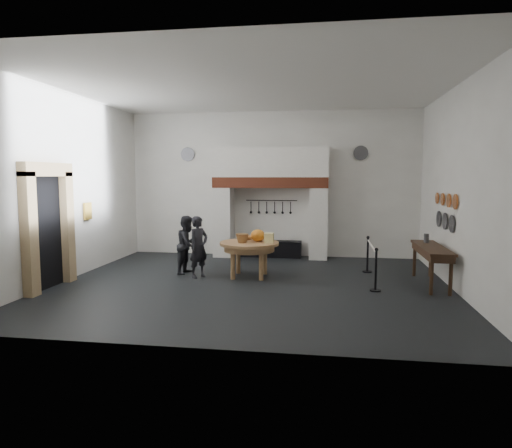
# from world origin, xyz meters

# --- Properties ---
(floor) EXTENTS (9.00, 8.00, 0.02)m
(floor) POSITION_xyz_m (0.00, 0.00, 0.00)
(floor) COLOR black
(floor) RESTS_ON ground
(ceiling) EXTENTS (9.00, 8.00, 0.02)m
(ceiling) POSITION_xyz_m (0.00, 0.00, 4.50)
(ceiling) COLOR silver
(ceiling) RESTS_ON wall_back
(wall_back) EXTENTS (9.00, 0.02, 4.50)m
(wall_back) POSITION_xyz_m (0.00, 4.00, 2.25)
(wall_back) COLOR white
(wall_back) RESTS_ON floor
(wall_front) EXTENTS (9.00, 0.02, 4.50)m
(wall_front) POSITION_xyz_m (0.00, -4.00, 2.25)
(wall_front) COLOR white
(wall_front) RESTS_ON floor
(wall_left) EXTENTS (0.02, 8.00, 4.50)m
(wall_left) POSITION_xyz_m (-4.50, 0.00, 2.25)
(wall_left) COLOR white
(wall_left) RESTS_ON floor
(wall_right) EXTENTS (0.02, 8.00, 4.50)m
(wall_right) POSITION_xyz_m (4.50, 0.00, 2.25)
(wall_right) COLOR white
(wall_right) RESTS_ON floor
(chimney_pier_left) EXTENTS (0.55, 0.70, 2.15)m
(chimney_pier_left) POSITION_xyz_m (-1.48, 3.65, 1.07)
(chimney_pier_left) COLOR silver
(chimney_pier_left) RESTS_ON floor
(chimney_pier_right) EXTENTS (0.55, 0.70, 2.15)m
(chimney_pier_right) POSITION_xyz_m (1.48, 3.65, 1.07)
(chimney_pier_right) COLOR silver
(chimney_pier_right) RESTS_ON floor
(hearth_brick_band) EXTENTS (3.50, 0.72, 0.32)m
(hearth_brick_band) POSITION_xyz_m (0.00, 3.65, 2.31)
(hearth_brick_band) COLOR #9E442B
(hearth_brick_band) RESTS_ON chimney_pier_left
(chimney_hood) EXTENTS (3.50, 0.70, 0.90)m
(chimney_hood) POSITION_xyz_m (0.00, 3.65, 2.92)
(chimney_hood) COLOR silver
(chimney_hood) RESTS_ON hearth_brick_band
(iron_range) EXTENTS (1.90, 0.45, 0.50)m
(iron_range) POSITION_xyz_m (0.00, 3.72, 0.25)
(iron_range) COLOR black
(iron_range) RESTS_ON floor
(utensil_rail) EXTENTS (1.60, 0.02, 0.02)m
(utensil_rail) POSITION_xyz_m (0.00, 3.92, 1.75)
(utensil_rail) COLOR black
(utensil_rail) RESTS_ON wall_back
(door_recess) EXTENTS (0.04, 1.10, 2.50)m
(door_recess) POSITION_xyz_m (-4.47, -1.00, 1.25)
(door_recess) COLOR black
(door_recess) RESTS_ON floor
(door_jamb_near) EXTENTS (0.22, 0.30, 2.60)m
(door_jamb_near) POSITION_xyz_m (-4.38, -1.70, 1.30)
(door_jamb_near) COLOR tan
(door_jamb_near) RESTS_ON floor
(door_jamb_far) EXTENTS (0.22, 0.30, 2.60)m
(door_jamb_far) POSITION_xyz_m (-4.38, -0.30, 1.30)
(door_jamb_far) COLOR tan
(door_jamb_far) RESTS_ON floor
(door_lintel) EXTENTS (0.22, 1.70, 0.30)m
(door_lintel) POSITION_xyz_m (-4.38, -1.00, 2.65)
(door_lintel) COLOR tan
(door_lintel) RESTS_ON door_jamb_near
(wall_plaque) EXTENTS (0.05, 0.34, 0.44)m
(wall_plaque) POSITION_xyz_m (-4.45, 0.80, 1.60)
(wall_plaque) COLOR gold
(wall_plaque) RESTS_ON wall_left
(work_table) EXTENTS (1.67, 1.67, 0.07)m
(work_table) POSITION_xyz_m (-0.19, 0.82, 0.84)
(work_table) COLOR #AE8152
(work_table) RESTS_ON floor
(pumpkin) EXTENTS (0.36, 0.36, 0.31)m
(pumpkin) POSITION_xyz_m (0.01, 0.92, 1.03)
(pumpkin) COLOR orange
(pumpkin) RESTS_ON work_table
(cheese_block_big) EXTENTS (0.22, 0.22, 0.24)m
(cheese_block_big) POSITION_xyz_m (0.31, 0.77, 0.99)
(cheese_block_big) COLOR #E8D98B
(cheese_block_big) RESTS_ON work_table
(cheese_block_small) EXTENTS (0.18, 0.18, 0.20)m
(cheese_block_small) POSITION_xyz_m (0.29, 1.07, 0.97)
(cheese_block_small) COLOR #D7C881
(cheese_block_small) RESTS_ON work_table
(wicker_basket) EXTENTS (0.36, 0.36, 0.22)m
(wicker_basket) POSITION_xyz_m (-0.34, 0.67, 0.98)
(wicker_basket) COLOR brown
(wicker_basket) RESTS_ON work_table
(bread_loaf) EXTENTS (0.31, 0.18, 0.13)m
(bread_loaf) POSITION_xyz_m (-0.29, 1.17, 0.94)
(bread_loaf) COLOR #9B6137
(bread_loaf) RESTS_ON work_table
(visitor_near) EXTENTS (0.61, 0.67, 1.52)m
(visitor_near) POSITION_xyz_m (-1.42, 0.57, 0.76)
(visitor_near) COLOR black
(visitor_near) RESTS_ON floor
(visitor_far) EXTENTS (0.68, 0.81, 1.50)m
(visitor_far) POSITION_xyz_m (-1.82, 0.97, 0.75)
(visitor_far) COLOR black
(visitor_far) RESTS_ON floor
(side_table) EXTENTS (0.55, 2.20, 0.06)m
(side_table) POSITION_xyz_m (4.10, 0.59, 0.87)
(side_table) COLOR #3B2315
(side_table) RESTS_ON floor
(pewter_jug) EXTENTS (0.12, 0.12, 0.22)m
(pewter_jug) POSITION_xyz_m (4.10, 1.19, 1.01)
(pewter_jug) COLOR #444448
(pewter_jug) RESTS_ON side_table
(copper_pan_a) EXTENTS (0.03, 0.34, 0.34)m
(copper_pan_a) POSITION_xyz_m (4.46, 0.20, 1.95)
(copper_pan_a) COLOR #C6662D
(copper_pan_a) RESTS_ON wall_right
(copper_pan_b) EXTENTS (0.03, 0.32, 0.32)m
(copper_pan_b) POSITION_xyz_m (4.46, 0.75, 1.95)
(copper_pan_b) COLOR #C6662D
(copper_pan_b) RESTS_ON wall_right
(copper_pan_c) EXTENTS (0.03, 0.30, 0.30)m
(copper_pan_c) POSITION_xyz_m (4.46, 1.30, 1.95)
(copper_pan_c) COLOR #C6662D
(copper_pan_c) RESTS_ON wall_right
(copper_pan_d) EXTENTS (0.03, 0.28, 0.28)m
(copper_pan_d) POSITION_xyz_m (4.46, 1.85, 1.95)
(copper_pan_d) COLOR #C6662D
(copper_pan_d) RESTS_ON wall_right
(pewter_plate_left) EXTENTS (0.03, 0.40, 0.40)m
(pewter_plate_left) POSITION_xyz_m (4.46, 0.40, 1.45)
(pewter_plate_left) COLOR #4C4C51
(pewter_plate_left) RESTS_ON wall_right
(pewter_plate_mid) EXTENTS (0.03, 0.40, 0.40)m
(pewter_plate_mid) POSITION_xyz_m (4.46, 1.00, 1.45)
(pewter_plate_mid) COLOR #4C4C51
(pewter_plate_mid) RESTS_ON wall_right
(pewter_plate_right) EXTENTS (0.03, 0.40, 0.40)m
(pewter_plate_right) POSITION_xyz_m (4.46, 1.60, 1.45)
(pewter_plate_right) COLOR #4C4C51
(pewter_plate_right) RESTS_ON wall_right
(pewter_plate_back_left) EXTENTS (0.44, 0.03, 0.44)m
(pewter_plate_back_left) POSITION_xyz_m (-2.70, 3.96, 3.20)
(pewter_plate_back_left) COLOR #4C4C51
(pewter_plate_back_left) RESTS_ON wall_back
(pewter_plate_back_right) EXTENTS (0.44, 0.03, 0.44)m
(pewter_plate_back_right) POSITION_xyz_m (2.70, 3.96, 3.20)
(pewter_plate_back_right) COLOR #4C4C51
(pewter_plate_back_right) RESTS_ON wall_back
(barrier_post_near) EXTENTS (0.05, 0.05, 0.90)m
(barrier_post_near) POSITION_xyz_m (2.78, -0.18, 0.45)
(barrier_post_near) COLOR black
(barrier_post_near) RESTS_ON floor
(barrier_post_far) EXTENTS (0.05, 0.05, 0.90)m
(barrier_post_far) POSITION_xyz_m (2.78, 1.82, 0.45)
(barrier_post_far) COLOR black
(barrier_post_far) RESTS_ON floor
(barrier_rope) EXTENTS (0.04, 2.00, 0.04)m
(barrier_rope) POSITION_xyz_m (2.78, 0.82, 0.85)
(barrier_rope) COLOR white
(barrier_rope) RESTS_ON barrier_post_near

